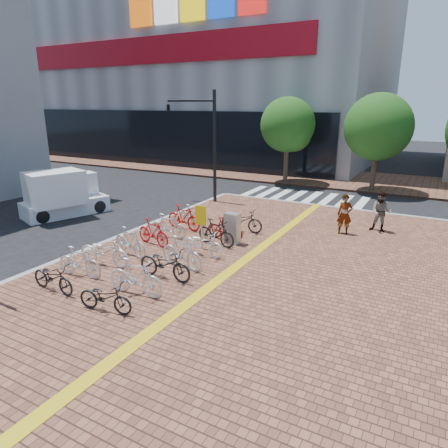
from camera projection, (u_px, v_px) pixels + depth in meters
The scene contains 30 objects.
ground at pixel (158, 279), 13.39m from camera, with size 120.00×120.00×0.00m, color black.
sidewalk at pixel (123, 401), 7.79m from camera, with size 14.00×34.00×0.15m, color brown.
tactile_strip at pixel (86, 381), 8.23m from camera, with size 0.40×34.00×0.01m, color gold.
kerb_north at pixel (336, 208), 22.06m from camera, with size 14.00×0.25×0.15m, color gray.
far_sidewalk at pixel (325, 178), 30.99m from camera, with size 70.00×8.00×0.15m, color brown.
department_store at pixel (216, 23), 43.48m from camera, with size 36.00×24.27×28.00m.
crosswalk at pixel (303, 197), 24.91m from camera, with size 7.50×4.00×0.01m.
street_trees at pixel (396, 129), 24.53m from camera, with size 16.20×4.60×6.35m.
bike_0 at pixel (53, 277), 12.03m from camera, with size 0.60×1.73×0.91m, color black.
bike_1 at pixel (79, 262), 13.06m from camera, with size 0.48×1.71×1.03m, color silver.
bike_2 at pixel (104, 251), 13.97m from camera, with size 0.70×2.00×1.05m, color white.
bike_3 at pixel (130, 242), 14.83m from camera, with size 0.52×1.83×1.10m, color #BAB9BE.
bike_4 at pixel (153, 232), 15.98m from camera, with size 0.50×1.76×1.06m, color #B20C17.
bike_5 at pixel (168, 226), 16.84m from camera, with size 0.49×1.72×1.04m, color white.
bike_6 at pixel (184, 218), 17.96m from camera, with size 0.52×1.84×1.11m, color #B9100D.
bike_7 at pixel (192, 215), 18.71m from camera, with size 0.44×1.56×0.94m, color #ACABB0.
bike_8 at pixel (105, 297), 10.86m from camera, with size 0.58×1.65×0.87m, color black.
bike_9 at pixel (136, 277), 11.78m from camera, with size 0.53×1.89×1.14m, color white.
bike_10 at pixel (165, 264), 12.90m from camera, with size 0.70×2.00×1.05m, color black.
bike_11 at pixel (182, 253), 13.73m from camera, with size 0.53×1.87×1.12m, color silver.
bike_12 at pixel (202, 243), 14.89m from camera, with size 0.64×1.83×0.96m, color white.
bike_13 at pixel (216, 233), 15.93m from camera, with size 0.51×1.79×1.08m, color black.
bike_14 at pixel (226, 229), 16.64m from camera, with size 0.45×1.59×0.95m, color #A10B10.
bike_15 at pixel (242, 220), 17.70m from camera, with size 0.68×1.96×1.03m, color black.
pedestrian_a at pixel (345, 214), 17.27m from camera, with size 0.64×0.42×1.75m, color gray.
pedestrian_b at pixel (381, 212), 17.57m from camera, with size 0.88×0.68×1.81m, color #4E5263.
utility_box at pixel (232, 228), 16.13m from camera, with size 0.58×0.42×1.27m, color #AEAFB3.
yellow_sign at pixel (201, 219), 15.34m from camera, with size 0.48×0.12×1.75m.
traffic_light_pole at pixel (193, 125), 22.69m from camera, with size 3.33×1.28×6.19m.
box_truck at pixel (63, 194), 20.70m from camera, with size 3.04×4.51×2.41m.
Camera 1 is at (7.83, -9.71, 5.65)m, focal length 32.00 mm.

